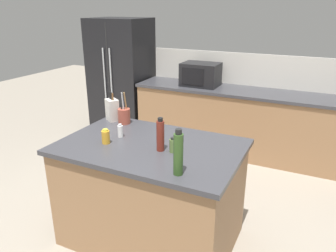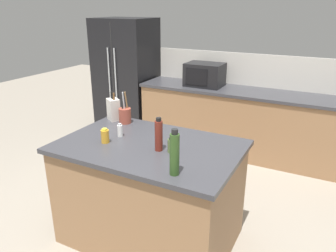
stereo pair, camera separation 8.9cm
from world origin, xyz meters
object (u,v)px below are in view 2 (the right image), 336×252
knife_block (113,109)px  olive_oil_bottle (175,154)px  microwave (205,75)px  vinegar_bottle (159,135)px  refrigerator (127,77)px  salt_shaker (120,130)px  utensil_crock (125,115)px  spice_jar_oregano (171,145)px  honey_jar (105,136)px

knife_block → olive_oil_bottle: 1.29m
microwave → vinegar_bottle: size_ratio=1.89×
refrigerator → salt_shaker: size_ratio=15.35×
vinegar_bottle → salt_shaker: (-0.45, 0.10, -0.07)m
olive_oil_bottle → microwave: bearing=107.2°
refrigerator → microwave: refrigerator is taller
refrigerator → knife_block: size_ratio=6.40×
refrigerator → knife_block: bearing=-59.0°
olive_oil_bottle → vinegar_bottle: bearing=134.0°
utensil_crock → olive_oil_bottle: (0.90, -0.72, 0.08)m
knife_block → vinegar_bottle: size_ratio=1.04×
utensil_crock → vinegar_bottle: 0.74m
refrigerator → utensil_crock: refrigerator is taller
utensil_crock → spice_jar_oregano: (0.72, -0.40, -0.02)m
vinegar_bottle → salt_shaker: vinegar_bottle is taller
vinegar_bottle → olive_oil_bottle: (0.29, -0.30, 0.03)m
knife_block → salt_shaker: knife_block is taller
spice_jar_oregano → vinegar_bottle: bearing=-172.4°
utensil_crock → salt_shaker: size_ratio=2.65×
microwave → knife_block: size_ratio=1.81×
vinegar_bottle → utensil_crock: bearing=145.8°
microwave → utensil_crock: (-0.11, -1.84, -0.08)m
honey_jar → olive_oil_bottle: bearing=-16.5°
microwave → honey_jar: bearing=-89.5°
honey_jar → knife_block: bearing=119.2°
honey_jar → utensil_crock: bearing=105.1°
microwave → honey_jar: microwave is taller
utensil_crock → vinegar_bottle: size_ratio=1.15×
utensil_crock → refrigerator: bearing=124.0°
salt_shaker → spice_jar_oregano: size_ratio=0.97×
microwave → spice_jar_oregano: (0.60, -2.25, -0.11)m
honey_jar → spice_jar_oregano: bearing=8.3°
salt_shaker → microwave: bearing=91.3°
microwave → olive_oil_bottle: olive_oil_bottle is taller
vinegar_bottle → spice_jar_oregano: 0.13m
utensil_crock → honey_jar: utensil_crock is taller
microwave → utensil_crock: bearing=-93.5°
vinegar_bottle → spice_jar_oregano: vinegar_bottle is taller
microwave → olive_oil_bottle: bearing=-72.8°
microwave → honey_jar: (0.02, -2.33, -0.10)m
refrigerator → salt_shaker: 2.64m
salt_shaker → refrigerator: bearing=123.1°
utensil_crock → spice_jar_oregano: size_ratio=2.57×
refrigerator → vinegar_bottle: (1.89, -2.31, 0.14)m
vinegar_bottle → spice_jar_oregano: bearing=7.6°
utensil_crock → spice_jar_oregano: bearing=-29.4°
refrigerator → spice_jar_oregano: refrigerator is taller
microwave → salt_shaker: bearing=-88.7°
microwave → knife_block: 1.84m
honey_jar → olive_oil_bottle: size_ratio=0.38×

